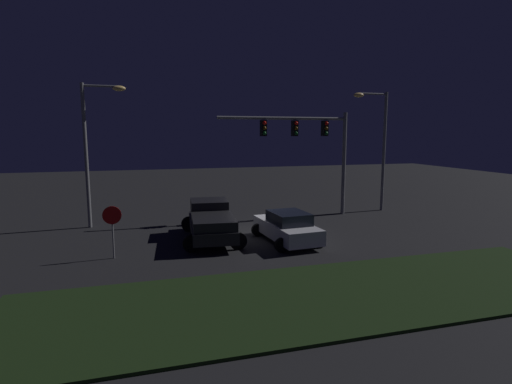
{
  "coord_description": "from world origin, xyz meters",
  "views": [
    {
      "loc": [
        -5.66,
        -19.88,
        5.21
      ],
      "look_at": [
        0.34,
        0.96,
        2.04
      ],
      "focal_mm": 28.36,
      "sensor_mm": 36.0,
      "label": 1
    }
  ],
  "objects_px": {
    "car_sedan": "(287,227)",
    "street_lamp_right": "(378,137)",
    "traffic_signal_gantry": "(309,138)",
    "stop_sign": "(112,222)",
    "pickup_truck": "(211,219)",
    "street_lamp_left": "(94,138)"
  },
  "relations": [
    {
      "from": "car_sedan",
      "to": "street_lamp_right",
      "type": "bearing_deg",
      "value": -59.74
    },
    {
      "from": "car_sedan",
      "to": "traffic_signal_gantry",
      "type": "relative_size",
      "value": 0.54
    },
    {
      "from": "stop_sign",
      "to": "street_lamp_right",
      "type": "bearing_deg",
      "value": 21.06
    },
    {
      "from": "pickup_truck",
      "to": "stop_sign",
      "type": "relative_size",
      "value": 2.49
    },
    {
      "from": "car_sedan",
      "to": "pickup_truck",
      "type": "bearing_deg",
      "value": 60.39
    },
    {
      "from": "pickup_truck",
      "to": "street_lamp_right",
      "type": "xyz_separation_m",
      "value": [
        11.98,
        4.31,
        3.98
      ]
    },
    {
      "from": "pickup_truck",
      "to": "street_lamp_right",
      "type": "distance_m",
      "value": 13.34
    },
    {
      "from": "pickup_truck",
      "to": "car_sedan",
      "type": "xyz_separation_m",
      "value": [
        3.42,
        -1.61,
        -0.26
      ]
    },
    {
      "from": "car_sedan",
      "to": "traffic_signal_gantry",
      "type": "bearing_deg",
      "value": -36.53
    },
    {
      "from": "pickup_truck",
      "to": "street_lamp_right",
      "type": "height_order",
      "value": "street_lamp_right"
    },
    {
      "from": "stop_sign",
      "to": "street_lamp_left",
      "type": "bearing_deg",
      "value": 100.25
    },
    {
      "from": "pickup_truck",
      "to": "street_lamp_left",
      "type": "height_order",
      "value": "street_lamp_left"
    },
    {
      "from": "street_lamp_right",
      "to": "stop_sign",
      "type": "relative_size",
      "value": 3.53
    },
    {
      "from": "car_sedan",
      "to": "stop_sign",
      "type": "xyz_separation_m",
      "value": [
        -7.88,
        -0.41,
        0.82
      ]
    },
    {
      "from": "car_sedan",
      "to": "stop_sign",
      "type": "relative_size",
      "value": 2.03
    },
    {
      "from": "pickup_truck",
      "to": "traffic_signal_gantry",
      "type": "height_order",
      "value": "traffic_signal_gantry"
    },
    {
      "from": "pickup_truck",
      "to": "car_sedan",
      "type": "height_order",
      "value": "pickup_truck"
    },
    {
      "from": "traffic_signal_gantry",
      "to": "street_lamp_right",
      "type": "xyz_separation_m",
      "value": [
        5.12,
        0.45,
        0.08
      ]
    },
    {
      "from": "street_lamp_left",
      "to": "stop_sign",
      "type": "distance_m",
      "value": 7.29
    },
    {
      "from": "traffic_signal_gantry",
      "to": "car_sedan",
      "type": "bearing_deg",
      "value": -122.12
    },
    {
      "from": "street_lamp_left",
      "to": "traffic_signal_gantry",
      "type": "bearing_deg",
      "value": -2.19
    },
    {
      "from": "pickup_truck",
      "to": "stop_sign",
      "type": "xyz_separation_m",
      "value": [
        -4.46,
        -2.02,
        0.56
      ]
    }
  ]
}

